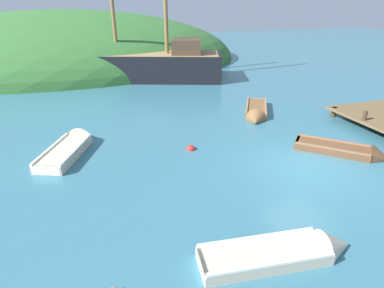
{
  "coord_description": "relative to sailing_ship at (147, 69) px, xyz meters",
  "views": [
    {
      "loc": [
        -7.14,
        -8.43,
        5.62
      ],
      "look_at": [
        -3.52,
        2.99,
        0.19
      ],
      "focal_mm": 28.9,
      "sensor_mm": 36.0,
      "label": 1
    }
  ],
  "objects": [
    {
      "name": "rowboat_outer_left",
      "position": [
        -0.28,
        -20.68,
        -0.73
      ],
      "size": [
        3.95,
        1.34,
        0.93
      ],
      "rotation": [
        0.0,
        0.0,
        6.18
      ],
      "color": "beige",
      "rests_on": "ground"
    },
    {
      "name": "shore_hill",
      "position": [
        -6.76,
        11.33,
        -0.83
      ],
      "size": [
        36.94,
        27.04,
        10.37
      ],
      "primitive_type": "ellipsoid",
      "color": "#387033",
      "rests_on": "ground"
    },
    {
      "name": "rowboat_center",
      "position": [
        4.14,
        -10.92,
        -0.71
      ],
      "size": [
        2.79,
        3.87,
        1.05
      ],
      "rotation": [
        0.0,
        0.0,
        4.21
      ],
      "color": "brown",
      "rests_on": "ground"
    },
    {
      "name": "buoy_red",
      "position": [
        -0.67,
        -14.14,
        -0.83
      ],
      "size": [
        0.39,
        0.39,
        0.39
      ],
      "primitive_type": "sphere",
      "color": "red",
      "rests_on": "ground"
    },
    {
      "name": "rowboat_far",
      "position": [
        5.32,
        -16.49,
        -0.74
      ],
      "size": [
        3.3,
        3.21,
        0.98
      ],
      "rotation": [
        0.0,
        0.0,
        5.52
      ],
      "color": "brown",
      "rests_on": "ground"
    },
    {
      "name": "sailing_ship",
      "position": [
        0.0,
        0.0,
        0.0
      ],
      "size": [
        14.79,
        7.85,
        13.67
      ],
      "rotation": [
        0.0,
        0.0,
        2.81
      ],
      "color": "black",
      "rests_on": "ground"
    },
    {
      "name": "ground_plane",
      "position": [
        2.94,
        -17.01,
        -0.83
      ],
      "size": [
        120.0,
        120.0,
        0.0
      ],
      "primitive_type": "plane",
      "color": "teal"
    },
    {
      "name": "rowboat_portside",
      "position": [
        -5.5,
        -12.73,
        -0.7
      ],
      "size": [
        2.42,
        3.88,
        1.09
      ],
      "rotation": [
        0.0,
        0.0,
        1.19
      ],
      "color": "beige",
      "rests_on": "ground"
    }
  ]
}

